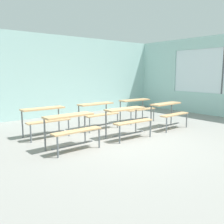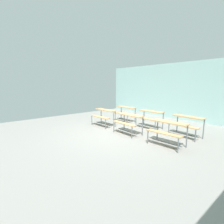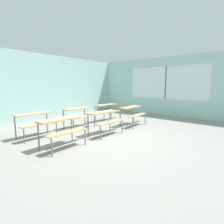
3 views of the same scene
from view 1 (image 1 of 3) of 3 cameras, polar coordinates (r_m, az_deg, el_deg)
The scene contains 8 objects.
ground at distance 5.83m, azimuth 4.66°, elevation -7.38°, with size 10.00×9.00×0.05m, color gray.
wall_back at distance 9.38m, azimuth -14.54°, elevation 8.08°, with size 10.00×0.12×3.00m, color #A8D1CC.
desk_bench_r0c0 at distance 5.26m, azimuth -9.37°, elevation -2.66°, with size 1.12×0.62×0.74m.
desk_bench_r0c1 at distance 6.15m, azimuth 3.72°, elevation -0.85°, with size 1.12×0.62×0.74m.
desk_bench_r0c2 at distance 7.36m, azimuth 13.07°, elevation 0.59°, with size 1.13×0.65×0.74m.
desk_bench_r1c0 at distance 6.44m, azimuth -15.32°, elevation -0.70°, with size 1.10×0.60×0.74m.
desk_bench_r1c1 at distance 7.16m, azimuth -3.30°, elevation 0.58°, with size 1.11×0.60×0.74m.
desk_bench_r1c2 at distance 8.19m, azimuth 5.79°, elevation 1.63°, with size 1.13×0.64×0.74m.
Camera 1 is at (-3.83, -4.06, 1.63)m, focal length 39.27 mm.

